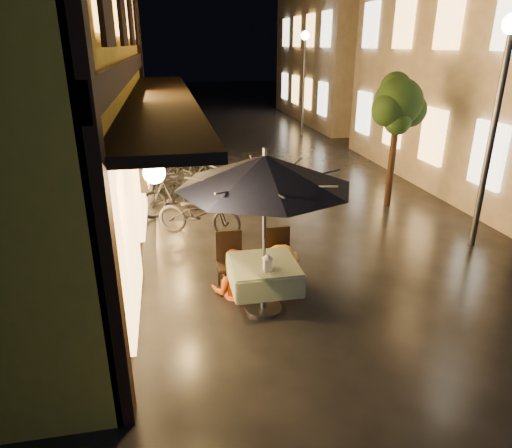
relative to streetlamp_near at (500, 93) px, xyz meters
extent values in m
plane|color=black|center=(-3.00, -2.00, -2.92)|extent=(90.00, 90.00, 0.00)
cube|color=black|center=(-6.47, 2.00, 0.38)|extent=(0.12, 11.00, 0.35)
cube|color=black|center=(-5.90, 2.00, -0.17)|extent=(1.20, 10.50, 0.12)
cube|color=#F1AC59|center=(-6.44, 6.00, 1.68)|extent=(0.10, 0.90, 1.50)
cube|color=#F1AC59|center=(-6.44, -1.50, -1.52)|extent=(0.10, 2.20, 2.40)
cube|color=#F1AC59|center=(-6.44, 2.00, -1.52)|extent=(0.10, 2.20, 2.40)
cube|color=#F1AC59|center=(-6.44, 5.50, -1.52)|extent=(0.10, 2.20, 2.40)
cube|color=#F1AC59|center=(0.95, 1.20, -1.42)|extent=(0.10, 1.00, 1.40)
cube|color=#F1AC59|center=(0.95, 3.40, -1.42)|extent=(0.10, 1.00, 1.40)
cube|color=#F1AC59|center=(0.95, 3.40, 1.38)|extent=(0.10, 1.00, 1.40)
cube|color=#F1AC59|center=(0.95, 5.60, -1.42)|extent=(0.10, 1.00, 1.40)
cube|color=#F1AC59|center=(0.95, 5.60, 1.38)|extent=(0.10, 1.00, 1.40)
cube|color=#F1AC59|center=(0.95, 7.80, -1.42)|extent=(0.10, 1.00, 1.40)
cube|color=#F1AC59|center=(0.95, 7.80, 1.38)|extent=(0.10, 1.00, 1.40)
cube|color=beige|center=(4.50, 16.00, 0.58)|extent=(7.00, 10.00, 7.00)
cube|color=#F1AC59|center=(0.95, 12.20, -1.42)|extent=(0.10, 1.00, 1.40)
cube|color=#F1AC59|center=(0.95, 12.20, 1.38)|extent=(0.10, 1.00, 1.40)
cube|color=#F1AC59|center=(0.95, 14.40, -1.42)|extent=(0.10, 1.00, 1.40)
cube|color=#F1AC59|center=(0.95, 14.40, 1.38)|extent=(0.10, 1.00, 1.40)
cube|color=#F1AC59|center=(0.95, 16.60, -1.42)|extent=(0.10, 1.00, 1.40)
cube|color=#F1AC59|center=(0.95, 16.60, 1.38)|extent=(0.10, 1.00, 1.40)
cube|color=#F1AC59|center=(0.95, 18.80, -1.42)|extent=(0.10, 1.00, 1.40)
cube|color=#F1AC59|center=(0.95, 18.80, 1.38)|extent=(0.10, 1.00, 1.40)
cylinder|color=black|center=(-0.60, 2.50, -1.82)|extent=(0.16, 0.16, 2.20)
sphere|color=black|center=(-0.60, 2.50, -0.42)|extent=(1.10, 1.10, 1.10)
sphere|color=black|center=(-0.25, 2.60, -0.62)|extent=(0.80, 0.80, 0.80)
sphere|color=black|center=(-0.90, 2.35, -0.57)|extent=(0.76, 0.76, 0.76)
sphere|color=black|center=(-0.55, 2.80, -0.12)|extent=(0.70, 0.70, 0.70)
sphere|color=black|center=(-0.70, 2.25, -0.82)|extent=(0.60, 0.60, 0.60)
cylinder|color=#59595E|center=(0.00, 0.00, -0.92)|extent=(0.12, 0.12, 4.00)
cylinder|color=#59595E|center=(0.00, 12.00, -0.92)|extent=(0.12, 0.12, 4.00)
sphere|color=beige|center=(0.00, 12.00, 1.13)|extent=(0.36, 0.36, 0.36)
cylinder|color=#59595E|center=(-4.58, -1.55, -2.56)|extent=(0.10, 0.10, 0.72)
cylinder|color=#59595E|center=(-4.58, -1.55, -2.90)|extent=(0.56, 0.56, 0.04)
cube|color=#2F5C3B|center=(-4.58, -1.55, -2.17)|extent=(0.95, 0.95, 0.06)
cube|color=#2F5C3B|center=(-4.11, -1.55, -2.33)|extent=(0.04, 0.95, 0.33)
cube|color=#2F5C3B|center=(-5.06, -1.55, -2.33)|extent=(0.04, 0.95, 0.33)
cube|color=#2F5C3B|center=(-4.58, -1.07, -2.33)|extent=(0.95, 0.04, 0.33)
cube|color=#2F5C3B|center=(-4.58, -2.02, -2.33)|extent=(0.95, 0.04, 0.33)
cylinder|color=#59595E|center=(-4.58, -1.55, -1.77)|extent=(0.05, 0.05, 2.30)
cone|color=black|center=(-4.58, -1.55, -0.77)|extent=(2.44, 2.44, 0.44)
cylinder|color=#59595E|center=(-4.58, -1.55, -0.52)|extent=(0.06, 0.06, 0.12)
cube|color=black|center=(-4.98, -0.90, -2.47)|extent=(0.42, 0.42, 0.05)
cube|color=black|center=(-4.98, -0.71, -2.22)|extent=(0.42, 0.04, 0.55)
cylinder|color=black|center=(-5.16, -1.08, -2.70)|extent=(0.04, 0.04, 0.43)
cylinder|color=black|center=(-4.80, -1.08, -2.70)|extent=(0.04, 0.04, 0.43)
cylinder|color=black|center=(-5.16, -0.72, -2.70)|extent=(0.04, 0.04, 0.43)
cylinder|color=black|center=(-4.80, -0.72, -2.70)|extent=(0.04, 0.04, 0.43)
cube|color=black|center=(-4.18, -0.90, -2.47)|extent=(0.42, 0.42, 0.05)
cube|color=black|center=(-4.18, -0.71, -2.22)|extent=(0.42, 0.04, 0.55)
cylinder|color=black|center=(-4.36, -1.08, -2.70)|extent=(0.04, 0.04, 0.43)
cylinder|color=black|center=(-4.00, -1.08, -2.70)|extent=(0.04, 0.04, 0.43)
cylinder|color=black|center=(-4.36, -0.72, -2.70)|extent=(0.04, 0.04, 0.43)
cylinder|color=black|center=(-4.00, -0.72, -2.70)|extent=(0.04, 0.04, 0.43)
cube|color=white|center=(-4.58, -1.78, -2.05)|extent=(0.11, 0.11, 0.18)
cube|color=#FFD88C|center=(-4.58, -1.78, -2.06)|extent=(0.07, 0.07, 0.12)
cone|color=white|center=(-4.58, -1.78, -1.92)|extent=(0.16, 0.16, 0.07)
imported|color=#E65613|center=(-4.96, -0.98, -2.17)|extent=(0.84, 0.72, 1.49)
imported|color=orange|center=(-4.19, -1.02, -2.16)|extent=(1.10, 0.83, 1.51)
imported|color=black|center=(-5.30, 1.55, -2.44)|extent=(1.90, 1.33, 0.94)
imported|color=black|center=(-5.75, 2.86, -2.39)|extent=(1.80, 1.08, 1.05)
imported|color=black|center=(-5.49, 4.03, -2.49)|extent=(1.66, 0.69, 0.85)
imported|color=black|center=(-5.28, 4.12, -2.39)|extent=(1.78, 0.64, 1.05)
imported|color=black|center=(-5.52, 5.52, -2.48)|extent=(1.76, 1.12, 0.87)
camera|label=1|loc=(-5.84, -7.35, 0.82)|focal=32.00mm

